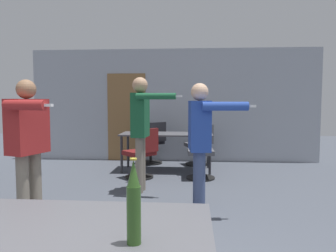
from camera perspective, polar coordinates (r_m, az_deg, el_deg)
back_wall at (r=7.68m, az=0.71°, el=3.56°), size 6.69×0.12×2.61m
conference_table_near at (r=1.95m, az=-18.04°, el=-18.02°), size 1.62×0.84×0.76m
conference_table_far at (r=6.62m, az=-0.24°, el=-1.91°), size 1.84×0.75×0.76m
person_right_polo at (r=4.15m, az=5.67°, el=-1.64°), size 0.80×0.65×1.64m
person_left_plaid at (r=4.13m, az=-23.10°, el=-1.83°), size 0.71×0.82×1.67m
person_near_casual at (r=5.07m, az=-4.69°, el=0.74°), size 0.78×0.61×1.78m
office_chair_far_left at (r=6.06m, az=5.66°, el=-4.75°), size 0.52×0.56×0.95m
office_chair_side_rolled at (r=5.99m, az=-4.60°, el=-5.07°), size 0.69×0.68×0.92m
office_chair_far_right at (r=7.33m, az=-2.70°, el=-3.16°), size 0.68×0.69×0.95m
office_chair_mid_tucked at (r=7.29m, az=5.67°, el=-3.49°), size 0.65×0.61×0.90m
beer_bottle at (r=1.56m, az=-5.99°, el=-13.31°), size 0.07×0.07×0.40m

